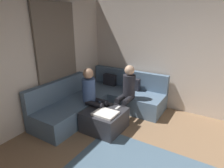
{
  "coord_description": "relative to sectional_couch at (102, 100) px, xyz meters",
  "views": [
    {
      "loc": [
        0.36,
        -1.64,
        2.19
      ],
      "look_at": [
        -1.63,
        1.63,
        0.85
      ],
      "focal_mm": 30.73,
      "sensor_mm": 36.0,
      "label": 1
    }
  ],
  "objects": [
    {
      "name": "person_on_couch_back",
      "position": [
        0.66,
        0.06,
        0.38
      ],
      "size": [
        0.3,
        0.6,
        1.2
      ],
      "rotation": [
        0.0,
        0.0,
        3.14
      ],
      "color": "black",
      "rests_on": "ground_plane"
    },
    {
      "name": "sectional_couch",
      "position": [
        0.0,
        0.0,
        0.0
      ],
      "size": [
        2.1,
        2.55,
        0.87
      ],
      "color": "slate",
      "rests_on": "ground_plane"
    },
    {
      "name": "curtain_panel",
      "position": [
        -0.76,
        -0.58,
        0.97
      ],
      "size": [
        0.06,
        1.1,
        2.5
      ],
      "primitive_type": "cube",
      "color": "#726659",
      "rests_on": "ground_plane"
    },
    {
      "name": "ottoman",
      "position": [
        0.52,
        -0.65,
        -0.07
      ],
      "size": [
        0.76,
        0.76,
        0.42
      ],
      "primitive_type": "cube",
      "color": "#333338",
      "rests_on": "ground_plane"
    },
    {
      "name": "wall_back",
      "position": [
        2.08,
        1.06,
        1.07
      ],
      "size": [
        6.0,
        0.12,
        2.7
      ],
      "primitive_type": "cube",
      "color": "beige",
      "rests_on": "ground_plane"
    },
    {
      "name": "person_on_couch_side",
      "position": [
        0.15,
        -0.54,
        0.38
      ],
      "size": [
        0.6,
        0.3,
        1.2
      ],
      "rotation": [
        0.0,
        0.0,
        -1.57
      ],
      "color": "black",
      "rests_on": "ground_plane"
    },
    {
      "name": "game_remote",
      "position": [
        0.7,
        -0.43,
        0.15
      ],
      "size": [
        0.05,
        0.15,
        0.02
      ],
      "primitive_type": "cube",
      "color": "white",
      "rests_on": "ottoman"
    },
    {
      "name": "coffee_mug",
      "position": [
        0.3,
        -0.47,
        0.19
      ],
      "size": [
        0.08,
        0.08,
        0.1
      ],
      "primitive_type": "cylinder",
      "color": "#334C72",
      "rests_on": "ottoman"
    },
    {
      "name": "folded_blanket",
      "position": [
        0.62,
        -0.77,
        0.16
      ],
      "size": [
        0.44,
        0.36,
        0.04
      ],
      "primitive_type": "cube",
      "color": "white",
      "rests_on": "ottoman"
    }
  ]
}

